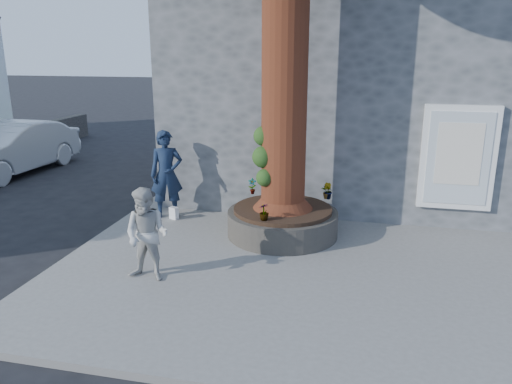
% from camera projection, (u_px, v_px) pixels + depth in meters
% --- Properties ---
extents(ground, '(120.00, 120.00, 0.00)m').
position_uv_depth(ground, '(219.00, 277.00, 8.85)').
color(ground, black).
rests_on(ground, ground).
extents(pavement, '(9.00, 8.00, 0.12)m').
position_uv_depth(pavement, '(310.00, 259.00, 9.45)').
color(pavement, slate).
rests_on(pavement, ground).
extents(yellow_line, '(0.10, 30.00, 0.01)m').
position_uv_depth(yellow_line, '(93.00, 242.00, 10.43)').
color(yellow_line, yellow).
rests_on(yellow_line, ground).
extents(stone_shop, '(10.30, 8.30, 6.30)m').
position_uv_depth(stone_shop, '(374.00, 76.00, 14.19)').
color(stone_shop, '#4E5254').
rests_on(stone_shop, ground).
extents(planter, '(2.30, 2.30, 0.60)m').
position_uv_depth(planter, '(283.00, 222.00, 10.44)').
color(planter, black).
rests_on(planter, pavement).
extents(man, '(0.87, 0.74, 2.02)m').
position_uv_depth(man, '(167.00, 174.00, 11.40)').
color(man, '#15223A').
rests_on(man, pavement).
extents(woman, '(0.81, 0.65, 1.60)m').
position_uv_depth(woman, '(147.00, 235.00, 8.29)').
color(woman, '#B3B2AC').
rests_on(woman, pavement).
extents(shopping_bag, '(0.23, 0.19, 0.28)m').
position_uv_depth(shopping_bag, '(174.00, 213.00, 11.46)').
color(shopping_bag, white).
rests_on(shopping_bag, pavement).
extents(car_silver, '(1.94, 5.04, 1.64)m').
position_uv_depth(car_silver, '(11.00, 149.00, 15.96)').
color(car_silver, silver).
rests_on(car_silver, ground).
extents(plant_a, '(0.22, 0.17, 0.36)m').
position_uv_depth(plant_a, '(252.00, 186.00, 11.28)').
color(plant_a, gray).
rests_on(plant_a, planter).
extents(plant_b, '(0.27, 0.27, 0.36)m').
position_uv_depth(plant_b, '(328.00, 191.00, 10.92)').
color(plant_b, gray).
rests_on(plant_b, planter).
extents(plant_c, '(0.27, 0.27, 0.34)m').
position_uv_depth(plant_c, '(264.00, 212.00, 9.56)').
color(plant_c, gray).
rests_on(plant_c, planter).
extents(plant_d, '(0.37, 0.37, 0.30)m').
position_uv_depth(plant_d, '(328.00, 192.00, 10.93)').
color(plant_d, gray).
rests_on(plant_d, planter).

